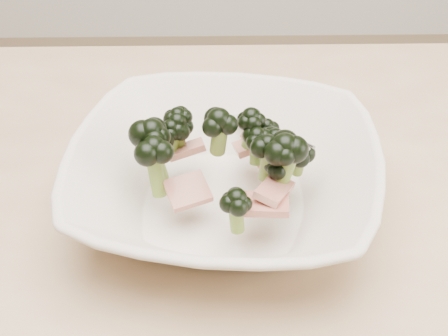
{
  "coord_description": "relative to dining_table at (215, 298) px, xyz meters",
  "views": [
    {
      "loc": [
        0.0,
        -0.44,
        1.17
      ],
      "look_at": [
        0.01,
        0.04,
        0.8
      ],
      "focal_mm": 50.0,
      "sensor_mm": 36.0,
      "label": 1
    }
  ],
  "objects": [
    {
      "name": "dining_table",
      "position": [
        0.0,
        0.0,
        0.0
      ],
      "size": [
        1.2,
        0.8,
        0.75
      ],
      "color": "tan",
      "rests_on": "ground"
    },
    {
      "name": "broccoli_dish",
      "position": [
        0.01,
        0.04,
        0.14
      ],
      "size": [
        0.34,
        0.34,
        0.12
      ],
      "color": "beige",
      "rests_on": "dining_table"
    }
  ]
}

